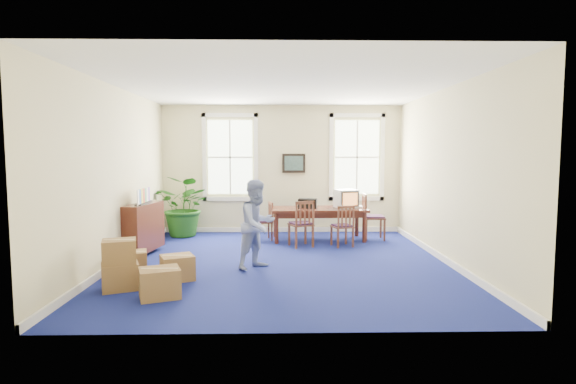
{
  "coord_description": "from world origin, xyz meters",
  "views": [
    {
      "loc": [
        -0.08,
        -8.11,
        2.01
      ],
      "look_at": [
        0.1,
        0.6,
        1.25
      ],
      "focal_mm": 28.0,
      "sensor_mm": 36.0,
      "label": 1
    }
  ],
  "objects_px": {
    "crt_tv": "(346,199)",
    "credenza": "(144,231)",
    "conference_table": "(318,224)",
    "cardboard_boxes": "(135,262)",
    "chair_near_left": "(301,223)",
    "potted_plant": "(185,206)",
    "man": "(258,224)"
  },
  "relations": [
    {
      "from": "crt_tv",
      "to": "cardboard_boxes",
      "type": "relative_size",
      "value": 0.37
    },
    {
      "from": "conference_table",
      "to": "crt_tv",
      "type": "xyz_separation_m",
      "value": [
        0.64,
        0.05,
        0.58
      ]
    },
    {
      "from": "conference_table",
      "to": "crt_tv",
      "type": "relative_size",
      "value": 4.3
    },
    {
      "from": "conference_table",
      "to": "crt_tv",
      "type": "bearing_deg",
      "value": 1.91
    },
    {
      "from": "crt_tv",
      "to": "potted_plant",
      "type": "height_order",
      "value": "potted_plant"
    },
    {
      "from": "chair_near_left",
      "to": "man",
      "type": "height_order",
      "value": "man"
    },
    {
      "from": "potted_plant",
      "to": "cardboard_boxes",
      "type": "bearing_deg",
      "value": -88.63
    },
    {
      "from": "conference_table",
      "to": "chair_near_left",
      "type": "xyz_separation_m",
      "value": [
        -0.45,
        -0.74,
        0.13
      ]
    },
    {
      "from": "cardboard_boxes",
      "to": "chair_near_left",
      "type": "bearing_deg",
      "value": 47.79
    },
    {
      "from": "crt_tv",
      "to": "man",
      "type": "height_order",
      "value": "man"
    },
    {
      "from": "chair_near_left",
      "to": "credenza",
      "type": "bearing_deg",
      "value": -7.74
    },
    {
      "from": "cardboard_boxes",
      "to": "crt_tv",
      "type": "bearing_deg",
      "value": 44.79
    },
    {
      "from": "credenza",
      "to": "cardboard_boxes",
      "type": "xyz_separation_m",
      "value": [
        0.52,
        -2.18,
        -0.08
      ]
    },
    {
      "from": "potted_plant",
      "to": "credenza",
      "type": "bearing_deg",
      "value": -102.1
    },
    {
      "from": "crt_tv",
      "to": "credenza",
      "type": "bearing_deg",
      "value": -175.86
    },
    {
      "from": "crt_tv",
      "to": "potted_plant",
      "type": "relative_size",
      "value": 0.35
    },
    {
      "from": "chair_near_left",
      "to": "credenza",
      "type": "distance_m",
      "value": 3.22
    },
    {
      "from": "crt_tv",
      "to": "chair_near_left",
      "type": "height_order",
      "value": "crt_tv"
    },
    {
      "from": "conference_table",
      "to": "chair_near_left",
      "type": "relative_size",
      "value": 2.17
    },
    {
      "from": "man",
      "to": "potted_plant",
      "type": "height_order",
      "value": "man"
    },
    {
      "from": "chair_near_left",
      "to": "cardboard_boxes",
      "type": "xyz_separation_m",
      "value": [
        -2.62,
        -2.89,
        -0.11
      ]
    },
    {
      "from": "man",
      "to": "credenza",
      "type": "height_order",
      "value": "man"
    },
    {
      "from": "chair_near_left",
      "to": "man",
      "type": "bearing_deg",
      "value": 44.44
    },
    {
      "from": "crt_tv",
      "to": "credenza",
      "type": "relative_size",
      "value": 0.42
    },
    {
      "from": "crt_tv",
      "to": "chair_near_left",
      "type": "xyz_separation_m",
      "value": [
        -1.09,
        -0.79,
        -0.45
      ]
    },
    {
      "from": "crt_tv",
      "to": "cardboard_boxes",
      "type": "xyz_separation_m",
      "value": [
        -3.71,
        -3.69,
        -0.56
      ]
    },
    {
      "from": "conference_table",
      "to": "chair_near_left",
      "type": "height_order",
      "value": "chair_near_left"
    },
    {
      "from": "crt_tv",
      "to": "credenza",
      "type": "xyz_separation_m",
      "value": [
        -4.23,
        -1.51,
        -0.48
      ]
    },
    {
      "from": "conference_table",
      "to": "chair_near_left",
      "type": "distance_m",
      "value": 0.88
    },
    {
      "from": "conference_table",
      "to": "credenza",
      "type": "relative_size",
      "value": 1.82
    },
    {
      "from": "chair_near_left",
      "to": "cardboard_boxes",
      "type": "bearing_deg",
      "value": 27.25
    },
    {
      "from": "crt_tv",
      "to": "cardboard_boxes",
      "type": "bearing_deg",
      "value": -150.66
    }
  ]
}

